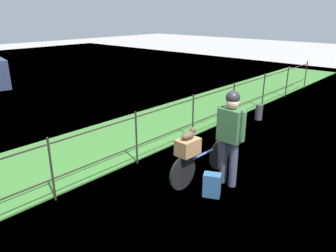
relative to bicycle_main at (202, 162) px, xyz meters
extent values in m
plane|color=#9E9993|center=(-0.35, -0.79, -0.33)|extent=(60.00, 60.00, 0.00)
cube|color=#38702D|center=(-0.35, 2.60, -0.31)|extent=(27.00, 2.40, 0.03)
cylinder|color=#28231E|center=(-2.15, 1.33, 0.22)|extent=(0.04, 0.04, 1.08)
cylinder|color=#28231E|center=(-0.35, 1.33, 0.22)|extent=(0.04, 0.04, 1.08)
cylinder|color=#28231E|center=(1.45, 1.33, 0.22)|extent=(0.04, 0.04, 1.08)
cylinder|color=#28231E|center=(3.25, 1.33, 0.22)|extent=(0.04, 0.04, 1.08)
cylinder|color=#28231E|center=(5.05, 1.33, 0.22)|extent=(0.04, 0.04, 1.08)
cylinder|color=#28231E|center=(6.85, 1.33, 0.22)|extent=(0.04, 0.04, 1.08)
cylinder|color=#28231E|center=(8.65, 1.33, 0.22)|extent=(0.04, 0.04, 1.08)
cylinder|color=#28231E|center=(-0.35, 1.33, 0.05)|extent=(18.00, 0.03, 0.03)
cylinder|color=#28231E|center=(-0.35, 1.33, 0.65)|extent=(18.00, 0.03, 0.03)
cylinder|color=black|center=(0.55, -0.02, -0.02)|extent=(0.61, 0.07, 0.61)
cylinder|color=black|center=(-0.51, 0.02, -0.02)|extent=(0.61, 0.07, 0.61)
cylinder|color=#3D569E|center=(0.02, 0.00, 0.15)|extent=(0.83, 0.08, 0.04)
cube|color=black|center=(-0.39, 0.02, 0.18)|extent=(0.20, 0.10, 0.06)
cube|color=slate|center=(-0.39, 0.02, 0.28)|extent=(0.37, 0.17, 0.02)
cube|color=olive|center=(-0.39, 0.02, 0.42)|extent=(0.41, 0.29, 0.27)
ellipsoid|color=#4C3D2D|center=(-0.39, 0.02, 0.62)|extent=(0.29, 0.15, 0.13)
sphere|color=#4C3D2D|center=(-0.27, 0.01, 0.68)|extent=(0.11, 0.11, 0.11)
cylinder|color=#383D51|center=(0.16, -0.36, 0.08)|extent=(0.14, 0.14, 0.82)
cylinder|color=#383D51|center=(0.15, -0.56, 0.08)|extent=(0.14, 0.14, 0.82)
cube|color=#2D5633|center=(0.15, -0.46, 0.77)|extent=(0.28, 0.41, 0.56)
cylinder|color=#2D5633|center=(0.16, -0.24, 0.80)|extent=(0.10, 0.10, 0.50)
cylinder|color=#2D5633|center=(0.14, -0.68, 0.80)|extent=(0.10, 0.10, 0.50)
sphere|color=tan|center=(0.15, -0.46, 1.16)|extent=(0.22, 0.22, 0.22)
sphere|color=black|center=(0.15, -0.46, 1.24)|extent=(0.23, 0.23, 0.23)
cube|color=#28517A|center=(-0.36, -0.48, -0.13)|extent=(0.29, 0.33, 0.40)
cylinder|color=#38383D|center=(3.83, 0.83, -0.11)|extent=(0.20, 0.20, 0.44)
camera|label=1|loc=(-4.29, -3.04, 2.54)|focal=34.43mm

